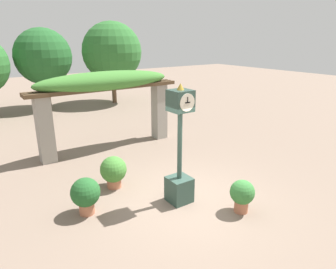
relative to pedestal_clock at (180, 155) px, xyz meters
The scene contains 7 objects.
ground_plane 1.30m from the pedestal_clock, 32.60° to the right, with size 60.00×60.00×0.00m, color #7F6B5B.
pedestal_clock is the anchor object (origin of this frame).
pergola 4.71m from the pedestal_clock, 87.89° to the left, with size 5.61×1.09×2.90m.
potted_plant_near_left 2.10m from the pedestal_clock, 122.56° to the left, with size 0.74×0.74×0.91m.
potted_plant_near_right 1.76m from the pedestal_clock, 53.57° to the right, with size 0.59×0.59×0.82m.
potted_plant_far_left 2.43m from the pedestal_clock, 159.69° to the left, with size 0.70×0.70×0.92m.
tree_line 12.71m from the pedestal_clock, 86.01° to the left, with size 10.57×4.20×4.99m.
Camera 1 is at (-4.32, -5.34, 4.04)m, focal length 32.00 mm.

